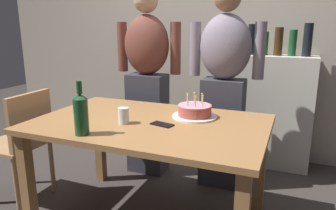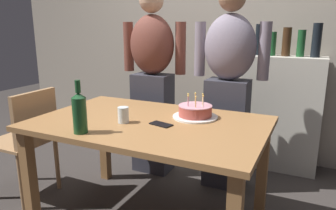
# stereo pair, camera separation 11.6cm
# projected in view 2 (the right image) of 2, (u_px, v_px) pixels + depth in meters

# --- Properties ---
(back_wall) EXTENTS (5.20, 0.10, 2.60)m
(back_wall) POSITION_uv_depth(u_px,v_px,m) (220.00, 30.00, 3.31)
(back_wall) COLOR #9E9384
(back_wall) RESTS_ON ground_plane
(dining_table) EXTENTS (1.50, 0.96, 0.74)m
(dining_table) POSITION_uv_depth(u_px,v_px,m) (149.00, 135.00, 2.11)
(dining_table) COLOR olive
(dining_table) RESTS_ON ground_plane
(birthday_cake) EXTENTS (0.31, 0.31, 0.16)m
(birthday_cake) POSITION_uv_depth(u_px,v_px,m) (195.00, 112.00, 2.15)
(birthday_cake) COLOR white
(birthday_cake) RESTS_ON dining_table
(water_glass_near) EXTENTS (0.07, 0.07, 0.10)m
(water_glass_near) POSITION_uv_depth(u_px,v_px,m) (123.00, 115.00, 2.04)
(water_glass_near) COLOR silver
(water_glass_near) RESTS_ON dining_table
(wine_bottle) EXTENTS (0.08, 0.08, 0.31)m
(wine_bottle) POSITION_uv_depth(u_px,v_px,m) (80.00, 112.00, 1.83)
(wine_bottle) COLOR #194723
(wine_bottle) RESTS_ON dining_table
(cell_phone) EXTENTS (0.16, 0.10, 0.01)m
(cell_phone) POSITION_uv_depth(u_px,v_px,m) (161.00, 124.00, 2.01)
(cell_phone) COLOR black
(cell_phone) RESTS_ON dining_table
(person_man_bearded) EXTENTS (0.61, 0.27, 1.66)m
(person_man_bearded) POSITION_uv_depth(u_px,v_px,m) (152.00, 79.00, 2.87)
(person_man_bearded) COLOR #33333D
(person_man_bearded) RESTS_ON ground_plane
(person_woman_cardigan) EXTENTS (0.61, 0.27, 1.66)m
(person_woman_cardigan) POSITION_uv_depth(u_px,v_px,m) (228.00, 85.00, 2.59)
(person_woman_cardigan) COLOR #33333D
(person_woman_cardigan) RESTS_ON ground_plane
(dining_chair) EXTENTS (0.42, 0.42, 0.87)m
(dining_chair) POSITION_uv_depth(u_px,v_px,m) (28.00, 136.00, 2.48)
(dining_chair) COLOR #A37A51
(dining_chair) RESTS_ON ground_plane
(shelf_cabinet) EXTENTS (0.72, 0.30, 1.37)m
(shelf_cabinet) POSITION_uv_depth(u_px,v_px,m) (280.00, 111.00, 3.02)
(shelf_cabinet) COLOR beige
(shelf_cabinet) RESTS_ON ground_plane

